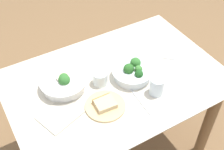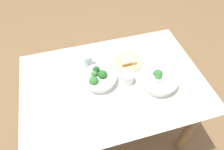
# 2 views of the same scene
# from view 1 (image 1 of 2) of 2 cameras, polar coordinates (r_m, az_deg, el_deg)

# --- Properties ---
(ground_plane) EXTENTS (6.00, 6.00, 0.00)m
(ground_plane) POSITION_cam_1_polar(r_m,az_deg,el_deg) (2.25, 0.61, -13.95)
(ground_plane) COLOR brown
(dining_table) EXTENTS (1.22, 0.84, 0.72)m
(dining_table) POSITION_cam_1_polar(r_m,az_deg,el_deg) (1.78, 0.75, -3.78)
(dining_table) COLOR beige
(dining_table) RESTS_ON ground_plane
(broccoli_bowl_far) EXTENTS (0.23, 0.23, 0.10)m
(broccoli_bowl_far) POSITION_cam_1_polar(r_m,az_deg,el_deg) (1.68, 3.95, 0.56)
(broccoli_bowl_far) COLOR white
(broccoli_bowl_far) RESTS_ON dining_table
(broccoli_bowl_near) EXTENTS (0.26, 0.26, 0.11)m
(broccoli_bowl_near) POSITION_cam_1_polar(r_m,az_deg,el_deg) (1.64, -9.23, -1.46)
(broccoli_bowl_near) COLOR white
(broccoli_bowl_near) RESTS_ON dining_table
(bread_side_plate) EXTENTS (0.21, 0.21, 0.04)m
(bread_side_plate) POSITION_cam_1_polar(r_m,az_deg,el_deg) (1.54, -1.33, -5.76)
(bread_side_plate) COLOR #D6B27A
(bread_side_plate) RESTS_ON dining_table
(water_glass_center) EXTENTS (0.08, 0.08, 0.10)m
(water_glass_center) POSITION_cam_1_polar(r_m,az_deg,el_deg) (1.60, 8.60, -2.14)
(water_glass_center) COLOR silver
(water_glass_center) RESTS_ON dining_table
(water_glass_side) EXTENTS (0.08, 0.08, 0.08)m
(water_glass_side) POSITION_cam_1_polar(r_m,az_deg,el_deg) (1.64, -2.26, -0.59)
(water_glass_side) COLOR silver
(water_glass_side) RESTS_ON dining_table
(fork_by_far_bowl) EXTENTS (0.08, 0.08, 0.00)m
(fork_by_far_bowl) POSITION_cam_1_polar(r_m,az_deg,el_deg) (1.85, 10.45, 3.18)
(fork_by_far_bowl) COLOR #B7B7BC
(fork_by_far_bowl) RESTS_ON dining_table
(table_knife_left) EXTENTS (0.19, 0.06, 0.00)m
(table_knife_left) POSITION_cam_1_polar(r_m,az_deg,el_deg) (1.87, 1.34, 4.45)
(table_knife_left) COLOR #B7B7BC
(table_knife_left) RESTS_ON dining_table
(table_knife_right) EXTENTS (0.02, 0.20, 0.00)m
(table_knife_right) POSITION_cam_1_polar(r_m,az_deg,el_deg) (1.58, 5.49, -5.10)
(table_knife_right) COLOR #B7B7BC
(table_knife_right) RESTS_ON dining_table
(napkin_folded_upper) EXTENTS (0.25, 0.22, 0.01)m
(napkin_folded_upper) POSITION_cam_1_polar(r_m,az_deg,el_deg) (1.54, -9.79, -7.46)
(napkin_folded_upper) COLOR #B1A997
(napkin_folded_upper) RESTS_ON dining_table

